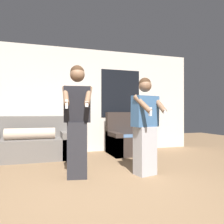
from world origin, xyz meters
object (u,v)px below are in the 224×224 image
armchair (127,141)px  person_right (145,126)px  person_left (77,120)px  couch (31,144)px

armchair → person_right: size_ratio=0.65×
person_left → person_right: size_ratio=1.10×
armchair → person_right: bearing=-102.4°
person_right → couch: bearing=134.4°
armchair → person_left: size_ratio=0.59×
armchair → person_left: person_left is taller
person_right → person_left: bearing=172.0°
armchair → couch: bearing=177.3°
person_left → person_right: (1.10, -0.15, -0.11)m
armchair → person_left: bearing=-132.1°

